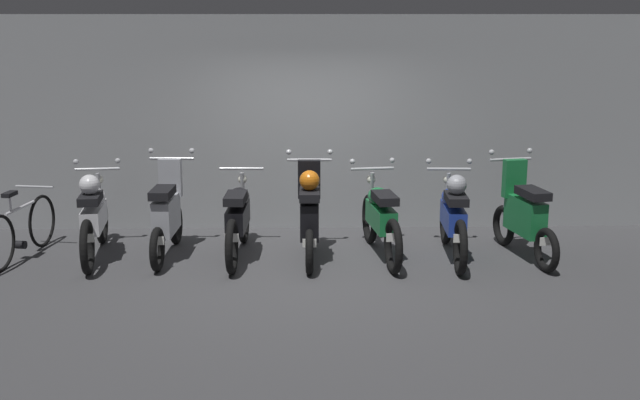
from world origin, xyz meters
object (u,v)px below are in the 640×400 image
object	(u,v)px
motorbike_slot_1	(167,215)
motorbike_slot_2	(238,218)
motorbike_slot_4	(381,218)
motorbike_slot_5	(453,216)
motorbike_slot_6	(524,216)
bicycle	(22,230)
motorbike_slot_3	(309,214)
motorbike_slot_0	(94,216)

from	to	relation	value
motorbike_slot_1	motorbike_slot_2	bearing A→B (deg)	-3.25
motorbike_slot_4	motorbike_slot_5	distance (m)	0.89
motorbike_slot_6	bicycle	size ratio (longest dim) A/B	0.97
motorbike_slot_1	motorbike_slot_4	xyz separation A→B (m)	(2.64, -0.08, -0.04)
motorbike_slot_2	bicycle	world-z (taller)	motorbike_slot_2
motorbike_slot_3	motorbike_slot_4	size ratio (longest dim) A/B	0.86
motorbike_slot_6	motorbike_slot_5	bearing A→B (deg)	-179.31
bicycle	motorbike_slot_3	bearing A→B (deg)	-1.38
motorbike_slot_2	motorbike_slot_6	distance (m)	3.52
motorbike_slot_2	motorbike_slot_1	bearing A→B (deg)	176.75
motorbike_slot_1	motorbike_slot_5	bearing A→B (deg)	-2.38
motorbike_slot_4	bicycle	xyz separation A→B (m)	(-4.41, 0.01, -0.13)
motorbike_slot_1	bicycle	xyz separation A→B (m)	(-1.77, -0.07, -0.17)
motorbike_slot_2	motorbike_slot_6	size ratio (longest dim) A/B	1.17
motorbike_slot_0	motorbike_slot_2	distance (m)	1.77
motorbike_slot_1	motorbike_slot_2	distance (m)	0.88
motorbike_slot_6	motorbike_slot_2	bearing A→B (deg)	178.60
motorbike_slot_1	motorbike_slot_6	size ratio (longest dim) A/B	1.01
bicycle	motorbike_slot_6	bearing A→B (deg)	-0.64
motorbike_slot_3	motorbike_slot_6	size ratio (longest dim) A/B	1.01
bicycle	motorbike_slot_4	bearing A→B (deg)	-0.15
motorbike_slot_6	motorbike_slot_4	bearing A→B (deg)	178.13
motorbike_slot_4	bicycle	size ratio (longest dim) A/B	1.13
motorbike_slot_2	motorbike_slot_3	bearing A→B (deg)	-6.65
motorbike_slot_3	motorbike_slot_4	xyz separation A→B (m)	(0.88, 0.07, -0.08)
motorbike_slot_0	motorbike_slot_6	world-z (taller)	motorbike_slot_6
motorbike_slot_3	motorbike_slot_4	world-z (taller)	motorbike_slot_3
motorbike_slot_2	motorbike_slot_3	distance (m)	0.89
motorbike_slot_0	motorbike_slot_2	size ratio (longest dim) A/B	1.00
motorbike_slot_0	motorbike_slot_1	size ratio (longest dim) A/B	1.16
motorbike_slot_0	motorbike_slot_4	bearing A→B (deg)	-0.52
motorbike_slot_2	bicycle	distance (m)	2.66
motorbike_slot_0	motorbike_slot_4	distance (m)	3.53
motorbike_slot_2	motorbike_slot_4	size ratio (longest dim) A/B	1.00
motorbike_slot_4	motorbike_slot_1	bearing A→B (deg)	178.29
motorbike_slot_0	motorbike_slot_6	bearing A→B (deg)	-0.97
motorbike_slot_1	bicycle	bearing A→B (deg)	-177.82
motorbike_slot_2	motorbike_slot_4	bearing A→B (deg)	-0.94
motorbike_slot_6	bicycle	world-z (taller)	motorbike_slot_6
motorbike_slot_3	bicycle	distance (m)	3.54
motorbike_slot_3	motorbike_slot_5	xyz separation A→B (m)	(1.76, 0.01, -0.04)
motorbike_slot_3	motorbike_slot_6	bearing A→B (deg)	0.36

